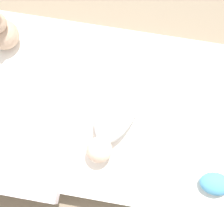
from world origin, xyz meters
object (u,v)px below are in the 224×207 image
object	(u,v)px
pillow	(24,157)
bunny_plush	(1,31)
swaddled_baby	(118,107)
turtle_plush	(217,184)

from	to	relation	value
pillow	bunny_plush	bearing A→B (deg)	113.42
swaddled_baby	bunny_plush	xyz separation A→B (m)	(-0.64, 0.28, 0.03)
swaddled_baby	turtle_plush	xyz separation A→B (m)	(0.50, -0.27, -0.04)
swaddled_baby	turtle_plush	world-z (taller)	swaddled_baby
pillow	turtle_plush	bearing A→B (deg)	1.84
swaddled_baby	turtle_plush	distance (m)	0.57
bunny_plush	pillow	bearing A→B (deg)	-66.58
pillow	turtle_plush	xyz separation A→B (m)	(0.89, 0.03, -0.01)
swaddled_baby	pillow	distance (m)	0.49
swaddled_baby	bunny_plush	distance (m)	0.70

